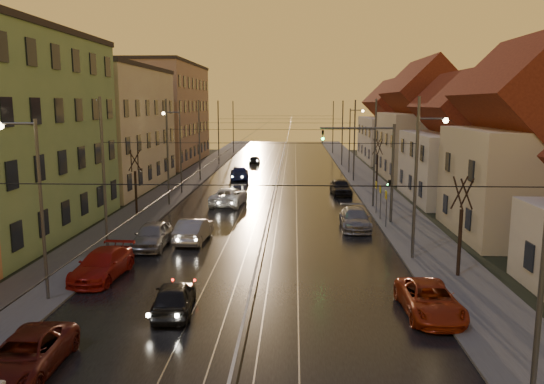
# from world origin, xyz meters

# --- Properties ---
(ground) EXTENTS (160.00, 160.00, 0.00)m
(ground) POSITION_xyz_m (0.00, 0.00, 0.00)
(ground) COLOR black
(ground) RESTS_ON ground
(road) EXTENTS (16.00, 120.00, 0.04)m
(road) POSITION_xyz_m (0.00, 40.00, 0.02)
(road) COLOR black
(road) RESTS_ON ground
(sidewalk_left) EXTENTS (4.00, 120.00, 0.15)m
(sidewalk_left) POSITION_xyz_m (-10.00, 40.00, 0.07)
(sidewalk_left) COLOR #4C4C4C
(sidewalk_left) RESTS_ON ground
(sidewalk_right) EXTENTS (4.00, 120.00, 0.15)m
(sidewalk_right) POSITION_xyz_m (10.00, 40.00, 0.07)
(sidewalk_right) COLOR #4C4C4C
(sidewalk_right) RESTS_ON ground
(tram_rail_0) EXTENTS (0.06, 120.00, 0.03)m
(tram_rail_0) POSITION_xyz_m (-2.20, 40.00, 0.06)
(tram_rail_0) COLOR gray
(tram_rail_0) RESTS_ON road
(tram_rail_1) EXTENTS (0.06, 120.00, 0.03)m
(tram_rail_1) POSITION_xyz_m (-0.77, 40.00, 0.06)
(tram_rail_1) COLOR gray
(tram_rail_1) RESTS_ON road
(tram_rail_2) EXTENTS (0.06, 120.00, 0.03)m
(tram_rail_2) POSITION_xyz_m (0.77, 40.00, 0.06)
(tram_rail_2) COLOR gray
(tram_rail_2) RESTS_ON road
(tram_rail_3) EXTENTS (0.06, 120.00, 0.03)m
(tram_rail_3) POSITION_xyz_m (2.20, 40.00, 0.06)
(tram_rail_3) COLOR gray
(tram_rail_3) RESTS_ON road
(apartment_left_2) EXTENTS (10.00, 20.00, 12.00)m
(apartment_left_2) POSITION_xyz_m (-17.50, 34.00, 6.00)
(apartment_left_2) COLOR beige
(apartment_left_2) RESTS_ON ground
(apartment_left_3) EXTENTS (10.00, 24.00, 14.00)m
(apartment_left_3) POSITION_xyz_m (-17.50, 58.00, 7.00)
(apartment_left_3) COLOR tan
(apartment_left_3) RESTS_ON ground
(house_right_1) EXTENTS (8.67, 10.20, 10.80)m
(house_right_1) POSITION_xyz_m (17.00, 15.00, 5.45)
(house_right_1) COLOR beige
(house_right_1) RESTS_ON ground
(house_right_2) EXTENTS (9.18, 12.24, 9.20)m
(house_right_2) POSITION_xyz_m (17.00, 28.00, 4.64)
(house_right_2) COLOR silver
(house_right_2) RESTS_ON ground
(house_right_3) EXTENTS (9.18, 14.28, 11.50)m
(house_right_3) POSITION_xyz_m (17.00, 43.00, 5.80)
(house_right_3) COLOR beige
(house_right_3) RESTS_ON ground
(house_right_4) EXTENTS (9.18, 16.32, 10.00)m
(house_right_4) POSITION_xyz_m (17.00, 61.00, 5.05)
(house_right_4) COLOR silver
(house_right_4) RESTS_ON ground
(catenary_pole_r_0) EXTENTS (0.16, 0.16, 9.00)m
(catenary_pole_r_0) POSITION_xyz_m (8.60, -6.00, 4.50)
(catenary_pole_r_0) COLOR #595B60
(catenary_pole_r_0) RESTS_ON ground
(catenary_pole_l_1) EXTENTS (0.16, 0.16, 9.00)m
(catenary_pole_l_1) POSITION_xyz_m (-8.60, 9.00, 4.50)
(catenary_pole_l_1) COLOR #595B60
(catenary_pole_l_1) RESTS_ON ground
(catenary_pole_r_1) EXTENTS (0.16, 0.16, 9.00)m
(catenary_pole_r_1) POSITION_xyz_m (8.60, 9.00, 4.50)
(catenary_pole_r_1) COLOR #595B60
(catenary_pole_r_1) RESTS_ON ground
(catenary_pole_l_2) EXTENTS (0.16, 0.16, 9.00)m
(catenary_pole_l_2) POSITION_xyz_m (-8.60, 24.00, 4.50)
(catenary_pole_l_2) COLOR #595B60
(catenary_pole_l_2) RESTS_ON ground
(catenary_pole_r_2) EXTENTS (0.16, 0.16, 9.00)m
(catenary_pole_r_2) POSITION_xyz_m (8.60, 24.00, 4.50)
(catenary_pole_r_2) COLOR #595B60
(catenary_pole_r_2) RESTS_ON ground
(catenary_pole_l_3) EXTENTS (0.16, 0.16, 9.00)m
(catenary_pole_l_3) POSITION_xyz_m (-8.60, 39.00, 4.50)
(catenary_pole_l_3) COLOR #595B60
(catenary_pole_l_3) RESTS_ON ground
(catenary_pole_r_3) EXTENTS (0.16, 0.16, 9.00)m
(catenary_pole_r_3) POSITION_xyz_m (8.60, 39.00, 4.50)
(catenary_pole_r_3) COLOR #595B60
(catenary_pole_r_3) RESTS_ON ground
(catenary_pole_l_4) EXTENTS (0.16, 0.16, 9.00)m
(catenary_pole_l_4) POSITION_xyz_m (-8.60, 54.00, 4.50)
(catenary_pole_l_4) COLOR #595B60
(catenary_pole_l_4) RESTS_ON ground
(catenary_pole_r_4) EXTENTS (0.16, 0.16, 9.00)m
(catenary_pole_r_4) POSITION_xyz_m (8.60, 54.00, 4.50)
(catenary_pole_r_4) COLOR #595B60
(catenary_pole_r_4) RESTS_ON ground
(catenary_pole_l_5) EXTENTS (0.16, 0.16, 9.00)m
(catenary_pole_l_5) POSITION_xyz_m (-8.60, 72.00, 4.50)
(catenary_pole_l_5) COLOR #595B60
(catenary_pole_l_5) RESTS_ON ground
(catenary_pole_r_5) EXTENTS (0.16, 0.16, 9.00)m
(catenary_pole_r_5) POSITION_xyz_m (8.60, 72.00, 4.50)
(catenary_pole_r_5) COLOR #595B60
(catenary_pole_r_5) RESTS_ON ground
(street_lamp_0) EXTENTS (1.75, 0.32, 8.00)m
(street_lamp_0) POSITION_xyz_m (-9.10, 2.00, 4.89)
(street_lamp_0) COLOR #595B60
(street_lamp_0) RESTS_ON ground
(street_lamp_1) EXTENTS (1.75, 0.32, 8.00)m
(street_lamp_1) POSITION_xyz_m (9.10, 10.00, 4.89)
(street_lamp_1) COLOR #595B60
(street_lamp_1) RESTS_ON ground
(street_lamp_2) EXTENTS (1.75, 0.32, 8.00)m
(street_lamp_2) POSITION_xyz_m (-9.10, 30.00, 4.89)
(street_lamp_2) COLOR #595B60
(street_lamp_2) RESTS_ON ground
(street_lamp_3) EXTENTS (1.75, 0.32, 8.00)m
(street_lamp_3) POSITION_xyz_m (9.10, 46.00, 4.89)
(street_lamp_3) COLOR #595B60
(street_lamp_3) RESTS_ON ground
(traffic_light_mast) EXTENTS (5.30, 0.32, 7.20)m
(traffic_light_mast) POSITION_xyz_m (7.99, 18.00, 4.60)
(traffic_light_mast) COLOR #595B60
(traffic_light_mast) RESTS_ON ground
(bare_tree_0) EXTENTS (1.09, 1.09, 5.11)m
(bare_tree_0) POSITION_xyz_m (-10.20, 20.00, 2.49)
(bare_tree_0) COLOR black
(bare_tree_0) RESTS_ON ground
(bare_tree_1) EXTENTS (1.09, 1.09, 5.11)m
(bare_tree_1) POSITION_xyz_m (10.20, 6.00, 2.49)
(bare_tree_1) COLOR black
(bare_tree_1) RESTS_ON ground
(bare_tree_2) EXTENTS (1.09, 1.09, 5.11)m
(bare_tree_2) POSITION_xyz_m (10.40, 34.00, 2.49)
(bare_tree_2) COLOR black
(bare_tree_2) RESTS_ON ground
(driving_car_0) EXTENTS (1.99, 4.12, 1.36)m
(driving_car_0) POSITION_xyz_m (-2.97, 1.02, 0.68)
(driving_car_0) COLOR black
(driving_car_0) RESTS_ON ground
(driving_car_1) EXTENTS (1.86, 4.65, 1.50)m
(driving_car_1) POSITION_xyz_m (-4.31, 12.51, 0.75)
(driving_car_1) COLOR #A3A3A8
(driving_car_1) RESTS_ON ground
(driving_car_2) EXTENTS (3.07, 5.63, 1.50)m
(driving_car_2) POSITION_xyz_m (-3.58, 24.71, 0.75)
(driving_car_2) COLOR white
(driving_car_2) RESTS_ON ground
(driving_car_3) EXTENTS (2.66, 5.43, 1.52)m
(driving_car_3) POSITION_xyz_m (-4.25, 40.03, 0.76)
(driving_car_3) COLOR #1A2250
(driving_car_3) RESTS_ON ground
(driving_car_4) EXTENTS (1.49, 3.62, 1.23)m
(driving_car_4) POSITION_xyz_m (-3.75, 55.89, 0.61)
(driving_car_4) COLOR black
(driving_car_4) RESTS_ON ground
(parked_left_1) EXTENTS (2.17, 4.55, 1.25)m
(parked_left_1) POSITION_xyz_m (-6.62, -4.19, 0.63)
(parked_left_1) COLOR #50130D
(parked_left_1) RESTS_ON ground
(parked_left_2) EXTENTS (2.30, 4.94, 1.40)m
(parked_left_2) POSITION_xyz_m (-7.54, 5.27, 0.70)
(parked_left_2) COLOR #9E170F
(parked_left_2) RESTS_ON ground
(parked_left_3) EXTENTS (1.90, 4.54, 1.53)m
(parked_left_3) POSITION_xyz_m (-6.57, 10.98, 0.77)
(parked_left_3) COLOR gray
(parked_left_3) RESTS_ON ground
(parked_right_0) EXTENTS (2.25, 4.69, 1.29)m
(parked_right_0) POSITION_xyz_m (7.60, 1.22, 0.64)
(parked_right_0) COLOR #A22D10
(parked_right_0) RESTS_ON ground
(parked_right_1) EXTENTS (2.06, 4.92, 1.42)m
(parked_right_1) POSITION_xyz_m (6.25, 16.42, 0.71)
(parked_right_1) COLOR gray
(parked_right_1) RESTS_ON ground
(parked_right_2) EXTENTS (2.02, 4.54, 1.52)m
(parked_right_2) POSITION_xyz_m (6.42, 30.18, 0.76)
(parked_right_2) COLOR black
(parked_right_2) RESTS_ON ground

